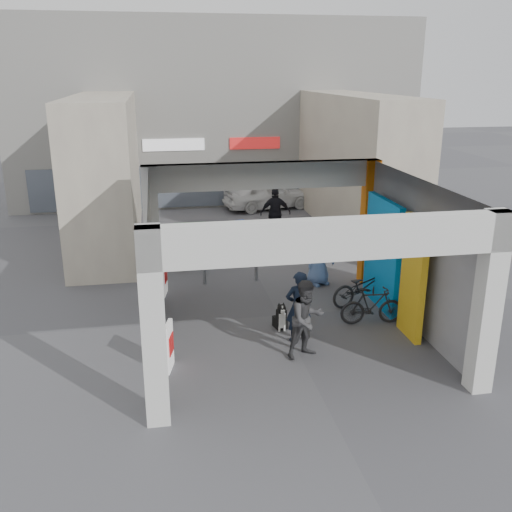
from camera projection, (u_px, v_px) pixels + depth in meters
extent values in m
plane|color=#4E4E52|center=(279.00, 316.00, 14.15)|extent=(90.00, 90.00, 0.00)
cube|color=silver|center=(153.00, 329.00, 9.37)|extent=(0.40, 0.40, 3.50)
cube|color=silver|center=(152.00, 232.00, 14.98)|extent=(0.40, 0.40, 3.50)
cube|color=silver|center=(488.00, 304.00, 10.36)|extent=(0.40, 0.40, 3.50)
cube|color=orange|center=(369.00, 222.00, 15.98)|extent=(0.40, 0.40, 3.50)
plane|color=silver|center=(153.00, 269.00, 12.18)|extent=(0.00, 6.40, 6.40)
plane|color=gray|center=(416.00, 254.00, 13.17)|extent=(0.00, 6.40, 6.40)
cube|color=#0D86DA|center=(382.00, 254.00, 14.35)|extent=(0.15, 2.00, 2.80)
cube|color=yellow|center=(413.00, 278.00, 12.67)|extent=(0.15, 1.00, 2.80)
plane|color=silver|center=(291.00, 184.00, 12.13)|extent=(6.40, 6.40, 0.00)
cube|color=silver|center=(264.00, 175.00, 15.10)|extent=(6.40, 0.30, 0.70)
cube|color=silver|center=(333.00, 239.00, 9.38)|extent=(6.40, 0.30, 0.70)
cube|color=white|center=(263.00, 176.00, 15.27)|extent=(4.20, 0.05, 0.55)
cube|color=white|center=(215.00, 112.00, 26.02)|extent=(18.00, 4.00, 8.00)
cube|color=#515966|center=(221.00, 185.00, 25.03)|extent=(16.20, 0.06, 1.80)
cube|color=white|center=(174.00, 145.00, 24.15)|extent=(2.60, 0.06, 0.50)
cube|color=red|center=(255.00, 143.00, 24.73)|extent=(2.20, 0.06, 0.50)
cube|color=#B9B099|center=(106.00, 171.00, 19.65)|extent=(2.00, 9.00, 5.00)
cube|color=#B9B099|center=(355.00, 164.00, 21.15)|extent=(2.00, 9.00, 5.00)
cylinder|color=gray|center=(204.00, 269.00, 16.11)|extent=(0.09, 0.09, 0.92)
cylinder|color=gray|center=(256.00, 267.00, 16.42)|extent=(0.09, 0.09, 0.82)
cylinder|color=gray|center=(311.00, 264.00, 16.68)|extent=(0.09, 0.09, 0.82)
cube|color=white|center=(169.00, 347.00, 11.48)|extent=(0.20, 0.55, 1.00)
cube|color=red|center=(171.00, 344.00, 11.47)|extent=(0.13, 0.38, 0.40)
cube|color=white|center=(164.00, 277.00, 15.35)|extent=(0.18, 0.56, 1.00)
cube|color=red|center=(165.00, 275.00, 15.34)|extent=(0.11, 0.39, 0.40)
cylinder|color=#B4B4B9|center=(201.00, 256.00, 17.63)|extent=(0.06, 0.06, 0.68)
cylinder|color=#B4B4B9|center=(201.00, 266.00, 17.73)|extent=(0.42, 0.42, 0.02)
cylinder|color=#B4B4B9|center=(201.00, 245.00, 17.52)|extent=(0.66, 0.66, 0.05)
cube|color=#B4B4B9|center=(183.00, 263.00, 17.40)|extent=(0.36, 0.36, 0.43)
cube|color=#B4B4B9|center=(182.00, 248.00, 17.42)|extent=(0.36, 0.05, 0.43)
cube|color=#B4B4B9|center=(215.00, 254.00, 18.19)|extent=(0.36, 0.36, 0.43)
cube|color=#B4B4B9|center=(214.00, 240.00, 18.22)|extent=(0.36, 0.05, 0.43)
cube|color=#B4B4B9|center=(191.00, 255.00, 18.15)|extent=(0.36, 0.36, 0.43)
cube|color=#B4B4B9|center=(190.00, 240.00, 18.18)|extent=(0.36, 0.05, 0.43)
cube|color=black|center=(191.00, 245.00, 19.38)|extent=(1.29, 0.65, 0.32)
cube|color=#17531E|center=(191.00, 241.00, 19.18)|extent=(1.08, 0.38, 0.19)
cube|color=#17531E|center=(190.00, 234.00, 19.26)|extent=(1.08, 0.38, 0.19)
cube|color=#17531E|center=(190.00, 226.00, 19.35)|extent=(1.08, 0.38, 0.19)
cube|color=#17531E|center=(240.00, 232.00, 20.96)|extent=(0.55, 0.50, 0.28)
cube|color=#274290|center=(240.00, 225.00, 20.87)|extent=(0.55, 0.50, 0.28)
cube|color=black|center=(280.00, 322.00, 13.46)|extent=(0.25, 0.34, 0.25)
cube|color=black|center=(281.00, 317.00, 13.28)|extent=(0.20, 0.17, 0.38)
cube|color=white|center=(282.00, 321.00, 13.20)|extent=(0.16, 0.03, 0.36)
cylinder|color=white|center=(279.00, 326.00, 13.25)|extent=(0.05, 0.05, 0.30)
cylinder|color=white|center=(284.00, 325.00, 13.27)|extent=(0.05, 0.05, 0.30)
sphere|color=black|center=(282.00, 309.00, 13.18)|extent=(0.20, 0.20, 0.20)
cube|color=white|center=(283.00, 311.00, 13.09)|extent=(0.08, 0.13, 0.06)
cone|color=black|center=(279.00, 304.00, 13.19)|extent=(0.07, 0.07, 0.08)
cone|color=black|center=(284.00, 304.00, 13.20)|extent=(0.07, 0.07, 0.08)
imported|color=black|center=(299.00, 307.00, 12.59)|extent=(0.62, 0.42, 1.65)
imported|color=#39393B|center=(307.00, 319.00, 11.90)|extent=(1.01, 0.90, 1.70)
imported|color=#5875AB|center=(320.00, 254.00, 15.99)|extent=(1.01, 0.83, 1.78)
imported|color=black|center=(275.00, 213.00, 20.42)|extent=(1.12, 0.53, 1.86)
imported|color=black|center=(363.00, 287.00, 14.70)|extent=(1.95, 1.12, 0.97)
imported|color=black|center=(372.00, 306.00, 13.58)|extent=(1.55, 0.55, 0.91)
imported|color=white|center=(268.00, 194.00, 24.95)|extent=(4.11, 2.32, 1.32)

